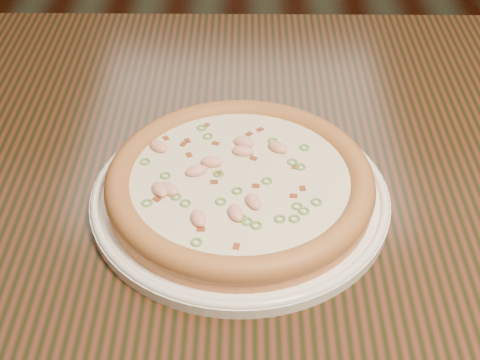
{
  "coord_description": "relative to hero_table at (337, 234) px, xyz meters",
  "views": [
    {
      "loc": [
        0.04,
        -1.15,
        1.24
      ],
      "look_at": [
        0.04,
        -0.6,
        0.78
      ],
      "focal_mm": 50.0,
      "sensor_mm": 36.0,
      "label": 1
    }
  ],
  "objects": [
    {
      "name": "hero_table",
      "position": [
        0.0,
        0.0,
        0.0
      ],
      "size": [
        1.2,
        0.8,
        0.75
      ],
      "color": "black",
      "rests_on": "ground"
    },
    {
      "name": "ground",
      "position": [
        -0.16,
        0.55,
        -0.65
      ],
      "size": [
        9.0,
        9.0,
        0.0
      ],
      "primitive_type": "plane",
      "color": "black"
    },
    {
      "name": "plate",
      "position": [
        -0.12,
        -0.05,
        0.11
      ],
      "size": [
        0.32,
        0.32,
        0.02
      ],
      "color": "white",
      "rests_on": "hero_table"
    },
    {
      "name": "pizza",
      "position": [
        -0.12,
        -0.05,
        0.13
      ],
      "size": [
        0.29,
        0.29,
        0.03
      ],
      "color": "#D08149",
      "rests_on": "plate"
    }
  ]
}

